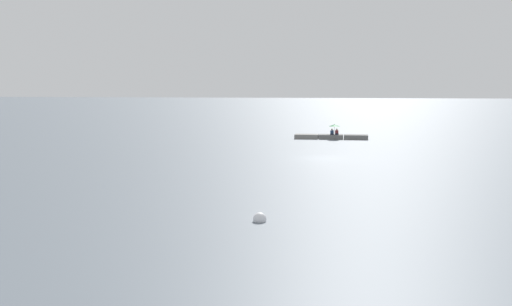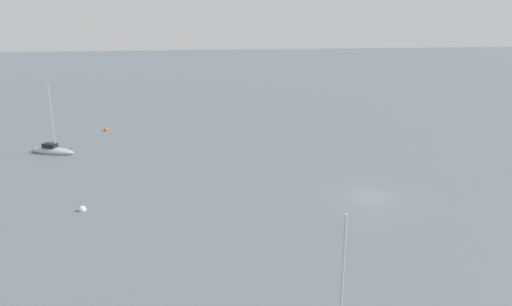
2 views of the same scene
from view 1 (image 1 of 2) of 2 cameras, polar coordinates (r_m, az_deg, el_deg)
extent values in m
plane|color=slate|center=(55.94, 6.15, -0.49)|extent=(500.00, 500.00, 0.00)
cube|color=slate|center=(75.85, 9.12, 1.45)|extent=(2.86, 1.75, 0.54)
cube|color=slate|center=(75.89, 6.88, 1.48)|extent=(2.86, 1.75, 0.54)
cube|color=gray|center=(76.05, 4.65, 1.52)|extent=(2.86, 1.75, 0.54)
cube|color=#1E2333|center=(75.61, 7.40, 1.72)|extent=(0.41, 0.46, 0.16)
cube|color=maroon|center=(75.88, 7.38, 1.88)|extent=(0.43, 0.27, 0.52)
sphere|color=tan|center=(75.85, 7.39, 2.15)|extent=(0.22, 0.22, 0.22)
cube|color=#1E2333|center=(75.47, 6.97, 1.72)|extent=(0.41, 0.46, 0.16)
cube|color=navy|center=(75.74, 6.96, 1.87)|extent=(0.43, 0.27, 0.52)
sphere|color=tan|center=(75.71, 6.96, 2.15)|extent=(0.22, 0.22, 0.22)
cylinder|color=black|center=(75.72, 7.17, 2.07)|extent=(0.02, 0.02, 1.05)
cone|color=#19662D|center=(75.68, 7.18, 2.52)|extent=(1.37, 1.37, 0.24)
sphere|color=black|center=(75.67, 7.18, 2.63)|extent=(0.05, 0.05, 0.05)
sphere|color=white|center=(30.16, 0.35, -6.06)|extent=(0.65, 0.65, 0.65)
camera|label=2|loc=(52.28, 54.23, 14.05)|focal=32.72mm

